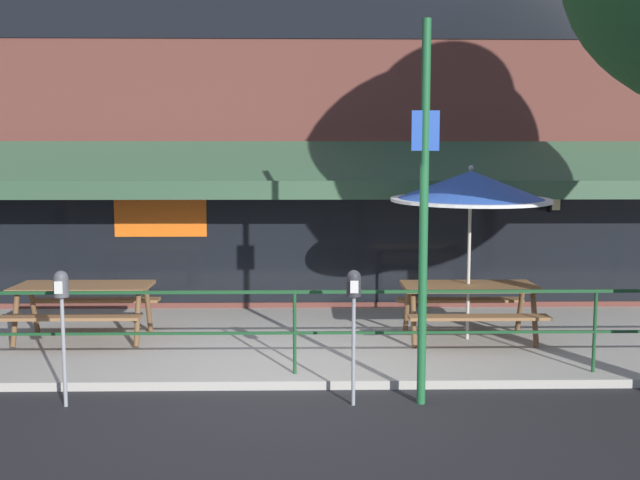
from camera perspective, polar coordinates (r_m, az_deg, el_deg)
ground_plane at (r=8.07m, az=-2.06°, el=-11.92°), size 120.00×120.00×0.00m
patio_deck at (r=9.97m, az=-1.86°, el=-8.06°), size 15.00×4.00×0.10m
restaurant_building at (r=11.94m, az=-1.76°, el=11.80°), size 15.00×1.60×7.39m
patio_railing at (r=8.15m, az=-2.05°, el=-5.91°), size 13.84×0.04×0.97m
picnic_table_left at (r=10.19m, az=-18.41°, el=-4.29°), size 1.80×1.42×0.76m
picnic_table_centre at (r=9.90m, az=11.84°, el=-4.41°), size 1.80×1.42×0.76m
patio_umbrella_centre at (r=9.79m, az=11.95°, el=4.16°), size 2.14×2.14×2.38m
parking_meter_near at (r=7.73m, az=-19.97°, el=-4.32°), size 0.15×0.16×1.42m
parking_meter_far at (r=7.31m, az=2.72°, el=-4.53°), size 0.15×0.16×1.42m
street_sign_pole at (r=7.32m, az=8.31°, el=2.32°), size 0.28×0.09×3.93m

